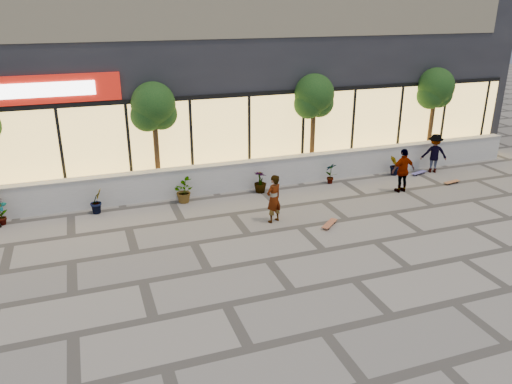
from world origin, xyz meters
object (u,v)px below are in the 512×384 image
object	(u,v)px
skater_right_far	(434,153)
skateboard_right_near	(452,182)
tree_east	(435,91)
skater_center	(274,199)
tree_midwest	(154,109)
skater_right_near	(403,171)
skateboard_center	(330,224)
skateboard_right_far	(419,173)
tree_mideast	(314,99)

from	to	relation	value
skater_right_far	skateboard_right_near	distance (m)	1.59
skater_right_far	skateboard_right_near	bearing A→B (deg)	106.89
tree_east	skater_center	distance (m)	9.65
tree_midwest	skater_center	size ratio (longest dim) A/B	2.57
skater_center	skater_right_far	bearing A→B (deg)	173.87
skater_right_near	skater_center	bearing A→B (deg)	7.22
tree_east	skateboard_center	xyz separation A→B (m)	(-7.11, -4.69, -2.90)
skateboard_center	skateboard_right_far	size ratio (longest dim) A/B	0.95
skater_center	skateboard_right_near	bearing A→B (deg)	164.18
skateboard_right_near	skateboard_right_far	size ratio (longest dim) A/B	0.93
skater_center	skater_right_far	distance (m)	8.15
tree_east	skater_right_far	bearing A→B (deg)	-119.85
tree_mideast	skater_center	distance (m)	5.38
skateboard_center	tree_mideast	bearing A→B (deg)	29.93
tree_midwest	skater_right_far	world-z (taller)	tree_midwest
tree_mideast	skateboard_right_near	xyz separation A→B (m)	(4.50, -2.81, -2.91)
skater_center	skater_right_near	xyz separation A→B (m)	(5.29, 0.91, 0.03)
skateboard_center	skateboard_right_near	distance (m)	6.39
skateboard_center	skateboard_right_far	world-z (taller)	skateboard_center
skater_right_near	skateboard_right_far	distance (m)	2.39
tree_east	skateboard_right_far	world-z (taller)	tree_east
tree_mideast	skateboard_right_near	distance (m)	6.05
tree_midwest	skater_right_near	world-z (taller)	tree_midwest
tree_midwest	skateboard_right_far	distance (m)	10.52
skateboard_right_near	skater_right_near	bearing A→B (deg)	171.49
tree_east	skateboard_right_far	distance (m)	3.60
skateboard_right_near	tree_east	bearing A→B (deg)	59.91
skateboard_center	skateboard_right_far	distance (m)	6.45
skateboard_right_far	skater_center	bearing A→B (deg)	-179.60
tree_mideast	tree_midwest	bearing A→B (deg)	180.00
tree_east	skater_center	world-z (taller)	tree_east
skater_right_near	skateboard_center	xyz separation A→B (m)	(-3.80, -1.80, -0.71)
tree_mideast	skateboard_right_far	world-z (taller)	tree_mideast
tree_mideast	skater_right_far	world-z (taller)	tree_mideast
skater_center	tree_midwest	bearing A→B (deg)	-75.83
tree_mideast	skateboard_right_near	bearing A→B (deg)	-31.98
tree_midwest	skater_right_near	xyz separation A→B (m)	(8.20, -2.89, -2.19)
skater_center	skater_right_near	distance (m)	5.37
skateboard_right_far	skater_right_far	bearing A→B (deg)	-9.40
tree_mideast	tree_east	distance (m)	5.50
skateboard_right_far	skateboard_right_near	bearing A→B (deg)	-86.68
skateboard_right_near	skater_center	bearing A→B (deg)	176.93
tree_midwest	skateboard_center	size ratio (longest dim) A/B	5.21
skateboard_right_near	tree_mideast	bearing A→B (deg)	137.52
skater_right_near	skateboard_right_near	distance (m)	2.42
skater_right_far	skateboard_right_far	world-z (taller)	skater_right_far
skater_right_far	skater_center	bearing A→B (deg)	41.95
skateboard_right_near	skater_right_far	bearing A→B (deg)	71.57
skateboard_right_far	tree_midwest	bearing A→B (deg)	153.90
tree_mideast	skateboard_center	distance (m)	5.74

